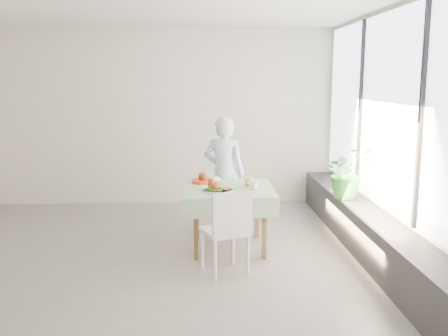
{
  "coord_description": "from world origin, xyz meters",
  "views": [
    {
      "loc": [
        0.86,
        -5.52,
        2.0
      ],
      "look_at": [
        1.14,
        0.24,
        0.97
      ],
      "focal_mm": 40.0,
      "sensor_mm": 36.0,
      "label": 1
    }
  ],
  "objects": [
    {
      "name": "juice_cup_lemonade",
      "position": [
        1.49,
        0.08,
        0.8
      ],
      "size": [
        0.1,
        0.1,
        0.27
      ],
      "color": "white",
      "rests_on": "cafe_table"
    },
    {
      "name": "chair_near",
      "position": [
        1.11,
        -0.59,
        0.28
      ],
      "size": [
        0.54,
        0.54,
        0.89
      ],
      "color": "white",
      "rests_on": "ground"
    },
    {
      "name": "wall_front",
      "position": [
        0.0,
        -2.5,
        1.4
      ],
      "size": [
        6.0,
        0.02,
        2.8
      ],
      "primitive_type": "cube",
      "color": "beige",
      "rests_on": "ground"
    },
    {
      "name": "chair_far",
      "position": [
        1.09,
        0.85,
        0.25
      ],
      "size": [
        0.41,
        0.41,
        0.8
      ],
      "color": "white",
      "rests_on": "ground"
    },
    {
      "name": "potted_plant",
      "position": [
        2.73,
        0.62,
        0.83
      ],
      "size": [
        0.63,
        0.56,
        0.67
      ],
      "primitive_type": "imported",
      "rotation": [
        0.0,
        0.0,
        0.06
      ],
      "color": "#327D29",
      "rests_on": "window_ledge"
    },
    {
      "name": "diner",
      "position": [
        1.18,
        1.02,
        0.76
      ],
      "size": [
        0.63,
        0.5,
        1.52
      ],
      "primitive_type": "imported",
      "rotation": [
        0.0,
        0.0,
        2.88
      ],
      "color": "#8DBAE2",
      "rests_on": "ground"
    },
    {
      "name": "window_pane",
      "position": [
        2.97,
        0.0,
        1.65
      ],
      "size": [
        0.01,
        4.8,
        2.18
      ],
      "primitive_type": "cube",
      "color": "#D1E0F9",
      "rests_on": "ground"
    },
    {
      "name": "cafe_table",
      "position": [
        1.19,
        0.19,
        0.46
      ],
      "size": [
        1.05,
        1.05,
        0.74
      ],
      "color": "brown",
      "rests_on": "ground"
    },
    {
      "name": "second_dish",
      "position": [
        0.9,
        0.48,
        0.78
      ],
      "size": [
        0.27,
        0.27,
        0.13
      ],
      "color": "red",
      "rests_on": "cafe_table"
    },
    {
      "name": "floor",
      "position": [
        0.0,
        0.0,
        0.0
      ],
      "size": [
        6.0,
        6.0,
        0.0
      ],
      "primitive_type": "plane",
      "color": "#64625F",
      "rests_on": "ground"
    },
    {
      "name": "wall_back",
      "position": [
        0.0,
        2.5,
        1.4
      ],
      "size": [
        6.0,
        0.02,
        2.8
      ],
      "primitive_type": "cube",
      "color": "beige",
      "rests_on": "ground"
    },
    {
      "name": "main_dish",
      "position": [
        1.05,
        -0.0,
        0.8
      ],
      "size": [
        0.34,
        0.34,
        0.18
      ],
      "color": "white",
      "rests_on": "cafe_table"
    },
    {
      "name": "ceiling",
      "position": [
        0.0,
        0.0,
        2.8
      ],
      "size": [
        6.0,
        6.0,
        0.0
      ],
      "primitive_type": "plane",
      "rotation": [
        3.14,
        0.0,
        0.0
      ],
      "color": "white",
      "rests_on": "ground"
    },
    {
      "name": "window_ledge",
      "position": [
        2.8,
        0.0,
        0.25
      ],
      "size": [
        0.4,
        4.8,
        0.5
      ],
      "primitive_type": "cube",
      "color": "black",
      "rests_on": "ground"
    },
    {
      "name": "juice_cup_orange",
      "position": [
        1.44,
        0.24,
        0.81
      ],
      "size": [
        0.1,
        0.1,
        0.28
      ],
      "color": "white",
      "rests_on": "cafe_table"
    },
    {
      "name": "wall_right",
      "position": [
        3.0,
        0.0,
        1.4
      ],
      "size": [
        0.02,
        5.0,
        2.8
      ],
      "primitive_type": "cube",
      "color": "beige",
      "rests_on": "ground"
    }
  ]
}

